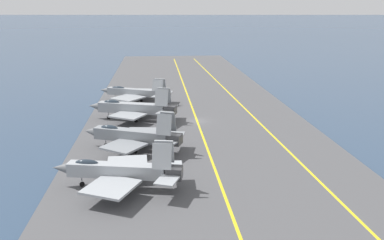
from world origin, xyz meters
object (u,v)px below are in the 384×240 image
object	(u,v)px
parked_jet_nearest	(120,171)
parked_jet_third	(133,108)
parked_jet_fourth	(136,93)
parked_jet_second	(133,135)

from	to	relation	value
parked_jet_nearest	parked_jet_third	size ratio (longest dim) A/B	0.91
parked_jet_nearest	parked_jet_fourth	bearing A→B (deg)	0.10
parked_jet_second	parked_jet_third	size ratio (longest dim) A/B	0.91
parked_jet_nearest	parked_jet_second	bearing A→B (deg)	-3.94
parked_jet_nearest	parked_jet_second	xyz separation A→B (m)	(13.40, -0.92, 0.02)
parked_jet_third	parked_jet_fourth	distance (m)	14.68
parked_jet_third	parked_jet_fourth	world-z (taller)	parked_jet_third
parked_jet_nearest	parked_jet_fourth	size ratio (longest dim) A/B	0.93
parked_jet_second	parked_jet_third	bearing A→B (deg)	2.87
parked_jet_nearest	parked_jet_second	world-z (taller)	parked_jet_second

